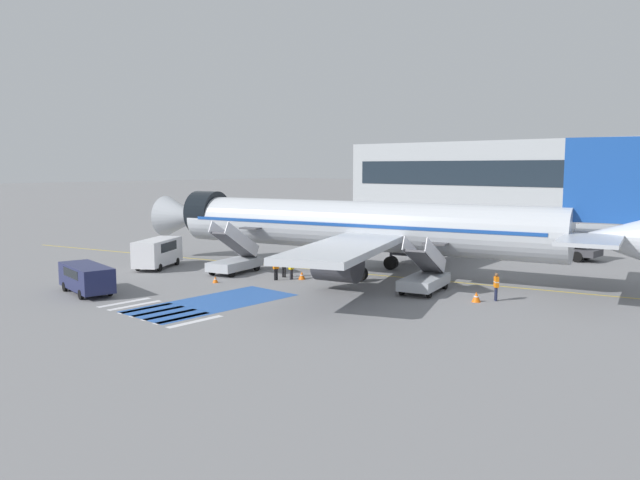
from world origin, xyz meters
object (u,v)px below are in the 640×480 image
(service_van_0, at_px, (86,276))
(ground_crew_2, at_px, (291,267))
(fuel_tanker, at_px, (548,240))
(traffic_cone_2, at_px, (302,275))
(airliner, at_px, (365,227))
(ground_crew_0, at_px, (276,267))
(boarding_stairs_aft, at_px, (425,277))
(service_van_1, at_px, (158,251))
(traffic_cone_1, at_px, (215,279))
(ground_crew_3, at_px, (284,265))
(ground_crew_1, at_px, (496,285))
(boarding_stairs_forward, at_px, (235,260))
(traffic_cone_0, at_px, (476,297))

(service_van_0, relative_size, ground_crew_2, 3.56)
(fuel_tanker, bearing_deg, traffic_cone_2, 159.94)
(airliner, height_order, traffic_cone_2, airliner)
(traffic_cone_2, bearing_deg, ground_crew_0, -127.22)
(ground_crew_0, bearing_deg, traffic_cone_2, 158.49)
(airliner, relative_size, boarding_stairs_aft, 7.46)
(service_van_1, relative_size, traffic_cone_2, 9.74)
(traffic_cone_2, bearing_deg, traffic_cone_1, -125.90)
(service_van_1, height_order, ground_crew_0, service_van_1)
(service_van_0, xyz_separation_m, service_van_1, (-5.57, 9.23, 0.27))
(fuel_tanker, xyz_separation_m, ground_crew_3, (-10.87, -23.88, -0.70))
(service_van_1, bearing_deg, ground_crew_1, 163.43)
(airliner, relative_size, boarding_stairs_forward, 7.46)
(boarding_stairs_forward, bearing_deg, service_van_1, -171.28)
(ground_crew_0, xyz_separation_m, traffic_cone_2, (1.18, 1.56, -0.73))
(boarding_stairs_forward, relative_size, fuel_tanker, 0.59)
(ground_crew_2, xyz_separation_m, traffic_cone_1, (-3.23, -4.62, -0.68))
(service_van_0, bearing_deg, fuel_tanker, 165.93)
(traffic_cone_0, bearing_deg, service_van_0, -144.06)
(boarding_stairs_forward, distance_m, ground_crew_3, 4.46)
(service_van_0, relative_size, ground_crew_0, 3.22)
(boarding_stairs_forward, xyz_separation_m, boarding_stairs_aft, (15.32, 3.56, -0.04))
(traffic_cone_1, height_order, traffic_cone_2, traffic_cone_2)
(ground_crew_3, xyz_separation_m, traffic_cone_2, (1.60, 0.30, -0.68))
(fuel_tanker, xyz_separation_m, traffic_cone_1, (-13.03, -28.78, -1.44))
(traffic_cone_1, bearing_deg, service_van_1, 173.28)
(service_van_0, height_order, traffic_cone_0, service_van_0)
(service_van_0, bearing_deg, traffic_cone_0, 135.70)
(traffic_cone_2, bearing_deg, traffic_cone_0, 6.53)
(service_van_1, xyz_separation_m, traffic_cone_2, (12.63, 4.16, -1.13))
(ground_crew_3, bearing_deg, service_van_1, 0.98)
(service_van_0, relative_size, ground_crew_3, 3.37)
(ground_crew_1, height_order, traffic_cone_0, ground_crew_1)
(fuel_tanker, height_order, ground_crew_2, fuel_tanker)
(service_van_1, xyz_separation_m, ground_crew_0, (11.45, 2.60, -0.40))
(service_van_1, relative_size, ground_crew_3, 3.38)
(boarding_stairs_forward, distance_m, service_van_0, 11.98)
(airliner, distance_m, service_van_0, 20.71)
(fuel_tanker, relative_size, service_van_0, 1.63)
(ground_crew_0, bearing_deg, ground_crew_1, 121.03)
(boarding_stairs_aft, height_order, ground_crew_1, boarding_stairs_aft)
(ground_crew_1, distance_m, traffic_cone_1, 19.74)
(traffic_cone_2, bearing_deg, service_van_0, -117.78)
(ground_crew_0, bearing_deg, airliner, 169.00)
(service_van_1, height_order, ground_crew_3, service_van_1)
(service_van_0, xyz_separation_m, ground_crew_1, (21.37, 16.08, -0.13))
(boarding_stairs_forward, bearing_deg, airliner, 25.77)
(traffic_cone_1, bearing_deg, service_van_0, -111.89)
(traffic_cone_0, bearing_deg, ground_crew_3, -173.04)
(boarding_stairs_forward, height_order, traffic_cone_1, boarding_stairs_forward)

